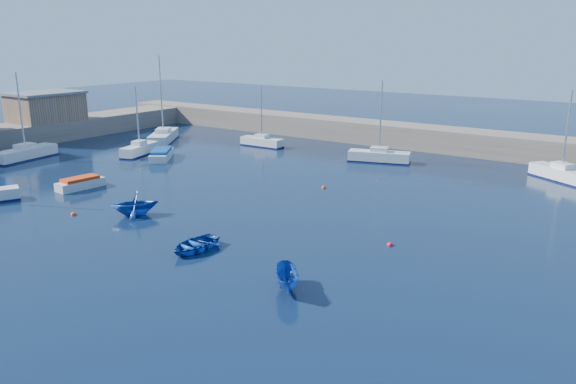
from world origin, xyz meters
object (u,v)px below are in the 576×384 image
Objects in this scene: dinghy_right at (288,280)px; sailboat_3 at (140,149)px; dinghy_center at (194,245)px; sailboat_7 at (561,174)px; sailboat_6 at (379,156)px; motorboat_1 at (80,183)px; dinghy_left at (135,203)px; sailboat_2 at (26,153)px; sailboat_5 at (262,142)px; brick_shed_a at (46,108)px; sailboat_4 at (164,136)px; motorboat_2 at (161,154)px.

sailboat_3 is at bearing 110.74° from dinghy_right.
sailboat_7 is at bearing 64.53° from dinghy_center.
dinghy_right is at bearing -179.32° from sailboat_6.
dinghy_left is at bearing -8.60° from motorboat_1.
sailboat_2 is 54.21m from sailboat_7.
sailboat_3 is 31.28m from dinghy_center.
sailboat_5 is at bearing 120.58° from dinghy_center.
sailboat_2 is 26.25m from sailboat_5.
motorboat_1 is 1.36× the size of dinghy_right.
sailboat_5 is (16.31, 20.57, -0.09)m from sailboat_2.
sailboat_2 is 1.27× the size of sailboat_5.
brick_shed_a is at bearing -168.59° from dinghy_left.
dinghy_center is at bearing -75.35° from sailboat_4.
sailboat_2 reaches higher than dinghy_right.
brick_shed_a is at bearing 142.70° from motorboat_2.
sailboat_6 is at bearing -25.58° from sailboat_4.
brick_shed_a is 15.56m from sailboat_4.
sailboat_7 reaches higher than dinghy_right.
sailboat_6 is (40.91, 12.06, -3.47)m from brick_shed_a.
sailboat_3 reaches higher than dinghy_left.
sailboat_4 is 46.12m from dinghy_right.
sailboat_3 reaches higher than sailboat_5.
dinghy_center is (25.70, -17.83, -0.28)m from sailboat_3.
brick_shed_a is at bearing 114.30° from sailboat_5.
sailboat_4 reaches higher than motorboat_1.
brick_shed_a is 42.79m from sailboat_6.
brick_shed_a is 17.62m from sailboat_3.
sailboat_6 is (31.89, 20.60, -0.05)m from sailboat_2.
sailboat_7 reaches higher than sailboat_5.
brick_shed_a is 0.75× the size of sailboat_4.
dinghy_right is (41.93, -10.59, -0.08)m from sailboat_2.
sailboat_2 is at bearing -43.43° from brick_shed_a.
sailboat_4 is 1.28× the size of sailboat_7.
sailboat_2 is 2.58× the size of dinghy_center.
motorboat_1 is at bearing 164.66° from dinghy_center.
sailboat_4 is at bearing 139.69° from dinghy_center.
motorboat_1 is (24.44, -12.68, -3.63)m from brick_shed_a.
sailboat_3 is at bearing 0.27° from brick_shed_a.
sailboat_6 is at bearing -90.99° from sailboat_5.
motorboat_2 is at bearing -17.74° from sailboat_3.
sailboat_3 is at bearing 36.97° from sailboat_2.
sailboat_6 reaches higher than dinghy_center.
sailboat_5 is 2.15× the size of dinghy_left.
motorboat_1 is (-16.47, -24.75, -0.16)m from sailboat_6.
sailboat_7 is (44.95, 6.86, -0.02)m from sailboat_4.
dinghy_left is 17.09m from dinghy_right.
dinghy_right is (10.04, -31.19, -0.03)m from sailboat_6.
sailboat_5 is 15.58m from sailboat_6.
sailboat_7 reaches higher than dinghy_center.
sailboat_3 is at bearing 145.19° from dinghy_center.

